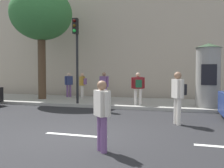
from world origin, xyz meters
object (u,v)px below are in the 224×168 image
at_px(pedestrian_in_red_top, 138,86).
at_px(pedestrian_in_dark_shirt, 69,83).
at_px(pedestrian_with_backpack, 83,83).
at_px(traffic_light, 76,47).
at_px(pedestrian_with_bag, 104,85).
at_px(pedestrian_tallest, 102,111).
at_px(pedestrian_near_pole, 178,93).
at_px(street_tree, 41,15).
at_px(poster_column, 208,75).

height_order(pedestrian_in_red_top, pedestrian_in_dark_shirt, pedestrian_in_red_top).
bearing_deg(pedestrian_with_backpack, traffic_light, -73.04).
height_order(pedestrian_in_dark_shirt, pedestrian_with_bag, pedestrian_with_bag).
height_order(pedestrian_tallest, pedestrian_near_pole, pedestrian_near_pole).
height_order(street_tree, pedestrian_in_dark_shirt, street_tree).
bearing_deg(pedestrian_with_backpack, poster_column, -15.13).
height_order(street_tree, pedestrian_with_bag, street_tree).
xyz_separation_m(pedestrian_tallest, pedestrian_in_red_top, (-0.54, 6.79, 0.18)).
xyz_separation_m(pedestrian_tallest, pedestrian_with_bag, (-2.49, 7.49, 0.17)).
distance_m(pedestrian_near_pole, pedestrian_with_backpack, 7.98).
bearing_deg(pedestrian_with_bag, traffic_light, -134.07).
distance_m(traffic_light, street_tree, 3.87).
height_order(traffic_light, pedestrian_with_backpack, traffic_light).
xyz_separation_m(pedestrian_tallest, pedestrian_near_pole, (1.46, 3.42, 0.14)).
relative_size(pedestrian_in_red_top, pedestrian_with_backpack, 1.02).
distance_m(poster_column, pedestrian_near_pole, 3.82).
distance_m(street_tree, pedestrian_in_dark_shirt, 4.38).
bearing_deg(poster_column, pedestrian_with_backpack, 164.87).
xyz_separation_m(pedestrian_in_red_top, pedestrian_with_backpack, (-3.80, 2.11, -0.03)).
bearing_deg(pedestrian_in_red_top, pedestrian_with_bag, 160.33).
bearing_deg(pedestrian_in_red_top, pedestrian_in_dark_shirt, 152.75).
relative_size(traffic_light, pedestrian_in_dark_shirt, 2.76).
xyz_separation_m(pedestrian_in_red_top, pedestrian_in_dark_shirt, (-4.92, 2.54, -0.04)).
bearing_deg(pedestrian_in_dark_shirt, pedestrian_with_backpack, -20.82).
relative_size(traffic_light, pedestrian_near_pole, 2.41).
height_order(pedestrian_in_red_top, pedestrian_with_bag, pedestrian_with_bag).
bearing_deg(street_tree, pedestrian_in_dark_shirt, 54.63).
bearing_deg(pedestrian_with_bag, pedestrian_with_backpack, 142.59).
height_order(pedestrian_tallest, pedestrian_in_dark_shirt, pedestrian_in_dark_shirt).
height_order(pedestrian_tallest, pedestrian_with_bag, pedestrian_with_bag).
relative_size(street_tree, pedestrian_in_red_top, 4.17).
distance_m(pedestrian_near_pole, pedestrian_in_red_top, 3.92).
xyz_separation_m(street_tree, pedestrian_with_backpack, (2.14, 1.00, -4.00)).
bearing_deg(pedestrian_in_red_top, street_tree, 169.45).
xyz_separation_m(pedestrian_in_dark_shirt, pedestrian_with_bag, (2.97, -1.84, 0.03)).
xyz_separation_m(traffic_light, poster_column, (6.18, 0.64, -1.38)).
relative_size(pedestrian_near_pole, pedestrian_in_dark_shirt, 1.15).
xyz_separation_m(traffic_light, pedestrian_tallest, (3.57, -6.38, -2.08)).
bearing_deg(pedestrian_with_backpack, pedestrian_near_pole, -43.36).
height_order(pedestrian_in_dark_shirt, pedestrian_with_backpack, pedestrian_in_dark_shirt).
height_order(traffic_light, pedestrian_in_red_top, traffic_light).
height_order(street_tree, pedestrian_with_backpack, street_tree).
distance_m(street_tree, pedestrian_with_backpack, 4.64).
distance_m(pedestrian_with_backpack, pedestrian_with_bag, 2.32).
distance_m(pedestrian_tallest, pedestrian_with_backpack, 9.90).
xyz_separation_m(pedestrian_tallest, pedestrian_with_backpack, (-4.33, 8.89, 0.15)).
relative_size(street_tree, pedestrian_near_pole, 3.71).
bearing_deg(pedestrian_in_red_top, traffic_light, -172.30).
xyz_separation_m(street_tree, pedestrian_in_dark_shirt, (1.02, 1.43, -4.01)).
bearing_deg(poster_column, pedestrian_near_pole, -107.68).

